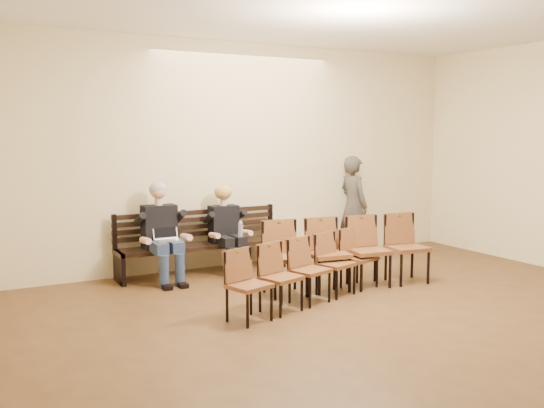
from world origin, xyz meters
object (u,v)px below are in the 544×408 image
at_px(chair_row_front, 349,253).
at_px(chair_row_back, 310,271).
at_px(laptop, 169,242).
at_px(bench, 203,258).
at_px(seated_woman, 226,232).
at_px(passerby, 353,198).
at_px(bag, 351,245).
at_px(water_bottle, 241,238).
at_px(seated_man, 162,231).

xyz_separation_m(chair_row_front, chair_row_back, (-0.84, -0.35, -0.08)).
relative_size(laptop, chair_row_front, 0.15).
xyz_separation_m(laptop, chair_row_front, (2.04, -1.44, -0.09)).
distance_m(laptop, chair_row_front, 2.50).
xyz_separation_m(bench, chair_row_back, (0.56, -2.10, 0.18)).
relative_size(seated_woman, chair_row_front, 0.52).
xyz_separation_m(passerby, chair_row_front, (-1.43, -1.85, -0.49)).
distance_m(seated_woman, chair_row_back, 2.01).
relative_size(bag, chair_row_back, 0.16).
height_order(laptop, passerby, passerby).
bearing_deg(chair_row_back, laptop, 106.66).
bearing_deg(chair_row_back, bag, 27.49).
xyz_separation_m(laptop, water_bottle, (1.07, -0.10, -0.01)).
xyz_separation_m(seated_woman, chair_row_back, (0.23, -1.98, -0.21)).
distance_m(seated_man, seated_woman, 1.01).
bearing_deg(bag, chair_row_back, -135.38).
height_order(laptop, chair_row_back, chair_row_back).
relative_size(seated_woman, chair_row_back, 0.49).
bearing_deg(passerby, chair_row_front, 137.65).
distance_m(bench, chair_row_front, 2.26).
distance_m(seated_man, laptop, 0.24).
bearing_deg(bag, water_bottle, -167.76).
distance_m(bag, passerby, 0.83).
bearing_deg(bench, bag, 2.05).
bearing_deg(chair_row_front, seated_man, 149.65).
distance_m(bag, chair_row_back, 3.15).
bearing_deg(passerby, seated_woman, 90.26).
distance_m(bench, seated_man, 0.84).
height_order(seated_man, passerby, passerby).
bearing_deg(bag, passerby, 0.00).
distance_m(bench, chair_row_back, 2.19).
xyz_separation_m(seated_man, passerby, (3.51, 0.22, 0.27)).
relative_size(seated_man, passerby, 0.72).
height_order(seated_woman, bag, seated_woman).
bearing_deg(laptop, chair_row_front, -43.88).
distance_m(bench, bag, 2.80).
bearing_deg(seated_woman, seated_man, 180.00).
bearing_deg(seated_man, chair_row_front, -38.13).
xyz_separation_m(water_bottle, chair_row_front, (0.98, -1.34, -0.08)).
relative_size(bench, water_bottle, 10.89).
relative_size(bench, chair_row_front, 1.10).
distance_m(bench, seated_woman, 0.53).
distance_m(seated_woman, laptop, 0.99).
relative_size(water_bottle, chair_row_back, 0.10).
bearing_deg(chair_row_front, seated_woman, 131.07).
xyz_separation_m(seated_man, bag, (3.47, 0.22, -0.56)).
relative_size(water_bottle, bag, 0.59).
xyz_separation_m(bag, passerby, (0.04, 0.00, 0.83)).
bearing_deg(seated_man, bench, 10.09).
xyz_separation_m(seated_man, seated_woman, (1.01, 0.00, -0.10)).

